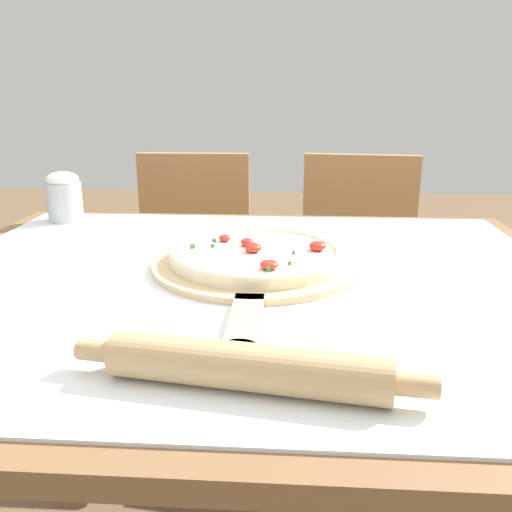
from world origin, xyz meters
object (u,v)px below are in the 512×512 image
at_px(rolling_pin, 247,367).
at_px(chair_left, 192,267).
at_px(pizza, 257,254).
at_px(chair_right, 356,270).
at_px(flour_cup, 64,196).
at_px(pizza_peel, 256,267).

distance_m(rolling_pin, chair_left, 1.28).
bearing_deg(pizza, chair_left, 109.17).
height_order(chair_right, flour_cup, flour_cup).
bearing_deg(rolling_pin, pizza_peel, 92.33).
bearing_deg(pizza_peel, chair_right, 70.65).
xyz_separation_m(pizza, rolling_pin, (0.02, -0.42, 0.00)).
height_order(pizza, chair_right, chair_right).
distance_m(chair_left, chair_right, 0.55).
relative_size(pizza, chair_right, 0.36).
relative_size(pizza_peel, chair_left, 0.64).
relative_size(rolling_pin, flour_cup, 3.29).
bearing_deg(pizza, flour_cup, 146.25).
distance_m(pizza, rolling_pin, 0.42).
height_order(rolling_pin, flour_cup, flour_cup).
bearing_deg(flour_cup, pizza_peel, -35.22).
distance_m(pizza_peel, pizza, 0.03).
relative_size(chair_left, flour_cup, 7.25).
distance_m(pizza, flour_cup, 0.60).
relative_size(pizza_peel, rolling_pin, 1.42).
xyz_separation_m(rolling_pin, chair_right, (0.27, 1.21, -0.29)).
height_order(chair_left, flour_cup, flour_cup).
bearing_deg(flour_cup, rolling_pin, -55.79).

